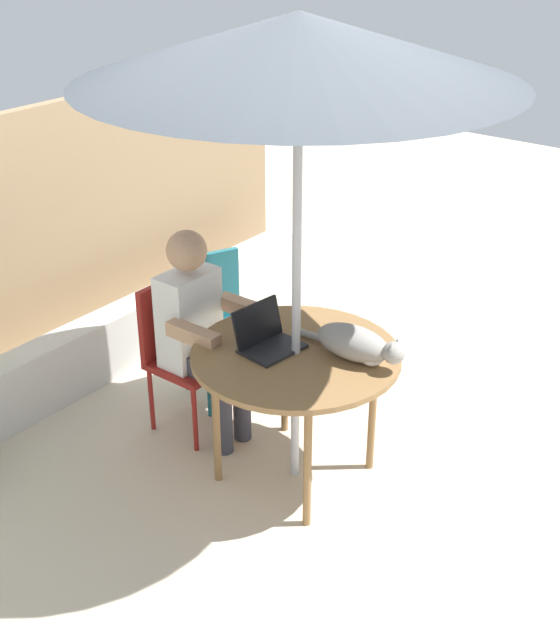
# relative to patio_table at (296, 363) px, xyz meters

# --- Properties ---
(ground_plane) EXTENTS (14.00, 14.00, 0.00)m
(ground_plane) POSITION_rel_patio_table_xyz_m (0.00, 0.00, -0.69)
(ground_plane) COLOR beige
(fence_back) EXTENTS (4.92, 0.08, 1.62)m
(fence_back) POSITION_rel_patio_table_xyz_m (0.00, 2.20, 0.12)
(fence_back) COLOR #937756
(fence_back) RESTS_ON ground
(planter_wall_low) EXTENTS (4.43, 0.20, 0.41)m
(planter_wall_low) POSITION_rel_patio_table_xyz_m (0.00, 1.59, -0.48)
(planter_wall_low) COLOR beige
(planter_wall_low) RESTS_ON ground
(patio_table) EXTENTS (1.06, 1.06, 0.75)m
(patio_table) POSITION_rel_patio_table_xyz_m (0.00, 0.00, 0.00)
(patio_table) COLOR olive
(patio_table) RESTS_ON ground
(patio_umbrella) EXTENTS (1.96, 1.96, 2.37)m
(patio_umbrella) POSITION_rel_patio_table_xyz_m (0.00, 0.00, 1.53)
(patio_umbrella) COLOR #B7B7BC
(patio_umbrella) RESTS_ON ground
(chair_occupied) EXTENTS (0.40, 0.40, 0.88)m
(chair_occupied) POSITION_rel_patio_table_xyz_m (0.00, 0.82, -0.17)
(chair_occupied) COLOR maroon
(chair_occupied) RESTS_ON ground
(chair_empty) EXTENTS (0.53, 0.53, 0.88)m
(chair_empty) POSITION_rel_patio_table_xyz_m (0.39, 0.90, -0.17)
(chair_empty) COLOR #1E606B
(chair_empty) RESTS_ON ground
(person_seated) EXTENTS (0.48, 0.48, 1.22)m
(person_seated) POSITION_rel_patio_table_xyz_m (0.00, 0.66, -0.00)
(person_seated) COLOR white
(person_seated) RESTS_ON ground
(laptop) EXTENTS (0.33, 0.29, 0.21)m
(laptop) POSITION_rel_patio_table_xyz_m (-0.05, 0.16, 0.12)
(laptop) COLOR black
(laptop) RESTS_ON patio_table
(cat) EXTENTS (0.19, 0.65, 0.17)m
(cat) POSITION_rel_patio_table_xyz_m (0.13, -0.28, 0.14)
(cat) COLOR gray
(cat) RESTS_ON patio_table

